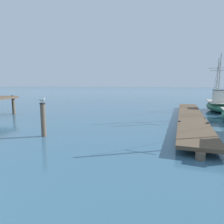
# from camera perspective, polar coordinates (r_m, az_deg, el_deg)

# --- Properties ---
(floating_dock) EXTENTS (2.29, 17.39, 0.53)m
(floating_dock) POSITION_cam_1_polar(r_m,az_deg,el_deg) (16.31, 22.22, -0.98)
(floating_dock) COLOR brown
(floating_dock) RESTS_ON ground
(fishing_boat_1) EXTENTS (2.21, 6.67, 5.91)m
(fishing_boat_1) POSITION_cam_1_polar(r_m,az_deg,el_deg) (22.81, 28.84, 2.00)
(fishing_boat_1) COLOR #337556
(fishing_boat_1) RESTS_ON ground
(mooring_piling) EXTENTS (0.30, 0.30, 1.82)m
(mooring_piling) POSITION_cam_1_polar(r_m,az_deg,el_deg) (10.94, -19.67, -1.99)
(mooring_piling) COLOR brown
(mooring_piling) RESTS_ON ground
(perched_seagull) EXTENTS (0.38, 0.15, 0.27)m
(perched_seagull) POSITION_cam_1_polar(r_m,az_deg,el_deg) (10.82, -19.95, 3.34)
(perched_seagull) COLOR gold
(perched_seagull) RESTS_ON mooring_piling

